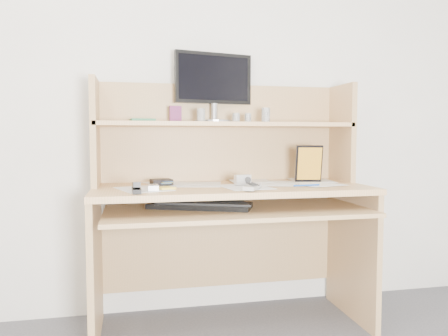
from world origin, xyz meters
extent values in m
cube|color=silver|center=(0.00, 1.80, 1.25)|extent=(3.60, 0.04, 2.50)
cube|color=tan|center=(0.00, 1.48, 0.73)|extent=(1.40, 0.60, 0.03)
cube|color=tan|center=(-0.68, 1.48, 0.36)|extent=(0.03, 0.56, 0.72)
cube|color=tan|center=(0.68, 1.48, 0.36)|extent=(0.03, 0.56, 0.72)
cube|color=tan|center=(0.00, 1.77, 0.34)|extent=(1.34, 0.02, 0.41)
cube|color=tan|center=(0.00, 1.36, 0.64)|extent=(1.28, 0.55, 0.02)
cube|color=tan|center=(0.00, 1.77, 1.02)|extent=(1.40, 0.02, 0.55)
cube|color=tan|center=(-0.68, 1.63, 1.02)|extent=(0.03, 0.30, 0.55)
cube|color=tan|center=(0.68, 1.63, 1.02)|extent=(0.03, 0.30, 0.55)
cube|color=tan|center=(0.00, 1.63, 1.07)|extent=(1.38, 0.30, 0.02)
cube|color=white|center=(0.00, 1.48, 0.75)|extent=(1.32, 0.54, 0.01)
cube|color=black|center=(-0.18, 1.42, 0.66)|extent=(0.53, 0.36, 0.02)
cube|color=black|center=(-0.18, 1.42, 0.68)|extent=(0.50, 0.34, 0.01)
cube|color=#A4A49F|center=(0.06, 1.28, 0.77)|extent=(0.13, 0.19, 0.02)
cube|color=#A9A9AB|center=(-0.41, 1.37, 0.77)|extent=(0.05, 0.09, 0.02)
cube|color=black|center=(-0.48, 1.29, 0.78)|extent=(0.04, 0.14, 0.04)
cube|color=black|center=(-0.35, 1.57, 0.77)|extent=(0.12, 0.10, 0.03)
cube|color=#F9FF43|center=(-0.35, 1.41, 0.76)|extent=(0.10, 0.10, 0.01)
cube|color=silver|center=(0.06, 1.47, 0.78)|extent=(0.09, 0.05, 0.05)
cube|color=black|center=(0.44, 1.52, 0.86)|extent=(0.14, 0.04, 0.20)
cylinder|color=#1749AE|center=(0.35, 1.34, 0.76)|extent=(0.15, 0.03, 0.01)
cube|color=#A61624|center=(-0.27, 1.68, 1.13)|extent=(0.07, 0.03, 0.09)
cube|color=#2F774F|center=(-0.45, 1.69, 1.09)|extent=(0.14, 0.18, 0.02)
cylinder|color=black|center=(0.12, 1.60, 1.11)|extent=(0.04, 0.04, 0.05)
cylinder|color=white|center=(-0.14, 1.59, 1.12)|extent=(0.05, 0.05, 0.07)
cylinder|color=black|center=(0.05, 1.59, 1.11)|extent=(0.05, 0.05, 0.05)
cylinder|color=white|center=(0.22, 1.59, 1.12)|extent=(0.05, 0.05, 0.08)
cylinder|color=#A2A3A7|center=(-0.05, 1.70, 1.09)|extent=(0.23, 0.23, 0.01)
cylinder|color=#A2A3A7|center=(-0.05, 1.71, 1.14)|extent=(0.04, 0.04, 0.09)
cube|color=black|center=(-0.05, 1.73, 1.33)|extent=(0.45, 0.12, 0.28)
cube|color=black|center=(-0.05, 1.71, 1.33)|extent=(0.41, 0.09, 0.24)
camera|label=1|loc=(-0.50, -0.70, 1.00)|focal=35.00mm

